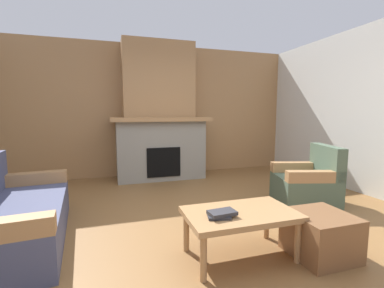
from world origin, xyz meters
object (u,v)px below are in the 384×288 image
Objects in this scene: armchair at (307,184)px; ottoman at (320,235)px; coffee_table at (240,217)px; couch at (11,217)px; fireplace at (160,120)px.

armchair is 1.50m from ottoman.
coffee_table reaches higher than ottoman.
couch reaches higher than ottoman.
ottoman is at bearing -126.58° from armchair.
fireplace is at bearing 49.97° from couch.
fireplace reaches higher than coffee_table.
coffee_table is (0.14, -3.19, -0.79)m from fireplace.
armchair is (3.68, 0.10, 0.01)m from couch.
fireplace is 3.29m from coffee_table.
ottoman is (0.71, -0.21, -0.18)m from coffee_table.
fireplace is at bearing 92.60° from coffee_table.
fireplace is 2.70× the size of coffee_table.
armchair is (1.75, -2.19, -0.87)m from fireplace.
fireplace reaches higher than armchair.
armchair is 1.81× the size of ottoman.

